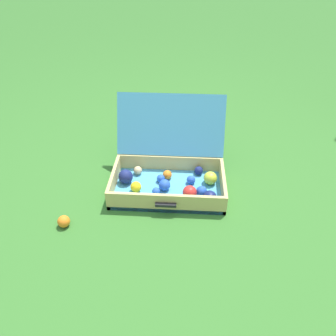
# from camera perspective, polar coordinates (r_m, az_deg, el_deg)

# --- Properties ---
(ground_plane) EXTENTS (16.00, 16.00, 0.00)m
(ground_plane) POSITION_cam_1_polar(r_m,az_deg,el_deg) (1.81, 0.06, -5.55)
(ground_plane) COLOR #336B28
(open_suitcase) EXTENTS (0.63, 0.55, 0.45)m
(open_suitcase) POSITION_cam_1_polar(r_m,az_deg,el_deg) (1.85, 0.32, -0.26)
(open_suitcase) COLOR #4799C6
(open_suitcase) RESTS_ON ground
(stray_ball_on_grass) EXTENTS (0.06, 0.06, 0.06)m
(stray_ball_on_grass) POSITION_cam_1_polar(r_m,az_deg,el_deg) (1.73, -17.90, -8.94)
(stray_ball_on_grass) COLOR orange
(stray_ball_on_grass) RESTS_ON ground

